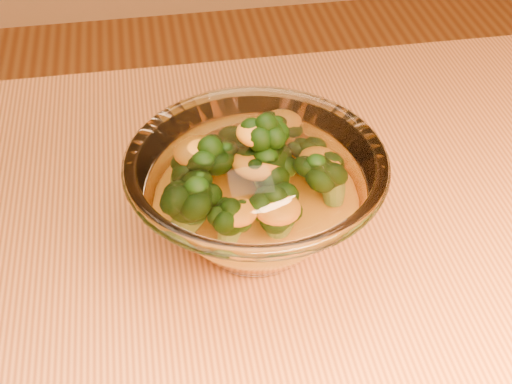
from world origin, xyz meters
TOP-DOWN VIEW (x-y plane):
  - glass_bowl at (-0.07, 0.10)m, footprint 0.21×0.21m
  - cheese_sauce at (-0.07, 0.10)m, footprint 0.12×0.12m
  - broccoli_heap at (-0.07, 0.11)m, footprint 0.15×0.14m

SIDE VIEW (x-z plane):
  - cheese_sauce at x=-0.07m, z-range 0.76..0.80m
  - glass_bowl at x=-0.07m, z-range 0.75..0.85m
  - broccoli_heap at x=-0.07m, z-range 0.77..0.85m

